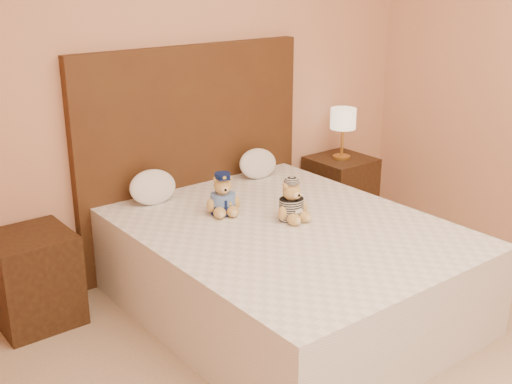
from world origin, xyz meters
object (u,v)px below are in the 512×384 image
pillow_left (153,185)px  teddy_police (223,194)px  lamp (343,121)px  nightstand_right (340,191)px  bed (287,268)px  pillow_right (258,162)px  nightstand_left (34,278)px  teddy_prisoner (291,200)px

pillow_left → teddy_police: bearing=-61.2°
teddy_police → lamp: bearing=36.2°
nightstand_right → teddy_police: 1.55m
bed → pillow_right: bearing=62.6°
pillow_left → pillow_right: (0.86, 0.00, -0.00)m
nightstand_right → nightstand_left: bearing=180.0°
bed → pillow_right: (0.43, 0.83, 0.39)m
teddy_police → nightstand_left: bearing=179.4°
nightstand_right → pillow_left: bearing=179.0°
nightstand_left → teddy_police: teddy_police is taller
teddy_police → pillow_left: teddy_police is taller
teddy_police → pillow_left: 0.50m
nightstand_left → nightstand_right: bearing=0.0°
teddy_prisoner → teddy_police: bearing=128.2°
teddy_prisoner → pillow_left: size_ratio=0.77×
nightstand_right → teddy_prisoner: 1.45m
teddy_prisoner → pillow_left: 0.92m
lamp → teddy_prisoner: size_ratio=1.60×
bed → nightstand_right: (1.25, 0.80, -0.00)m
nightstand_right → pillow_right: pillow_right is taller
lamp → teddy_police: lamp is taller
teddy_police → teddy_prisoner: bearing=-32.2°
teddy_police → nightstand_right: bearing=36.2°
nightstand_left → teddy_prisoner: bearing=-29.4°
nightstand_left → lamp: size_ratio=1.38×
lamp → pillow_right: lamp is taller
bed → lamp: (1.25, 0.80, 0.57)m
lamp → pillow_left: size_ratio=1.23×
pillow_left → pillow_right: bearing=0.0°
nightstand_right → teddy_police: teddy_police is taller
lamp → teddy_police: 1.50m
nightstand_right → lamp: lamp is taller
pillow_left → nightstand_left: bearing=-177.9°
bed → teddy_prisoner: (0.07, 0.05, 0.40)m
nightstand_left → pillow_right: bearing=1.0°
bed → teddy_prisoner: size_ratio=8.02×
bed → teddy_prisoner: 0.41m
pillow_left → bed: bearing=-62.8°
pillow_right → pillow_left: bearing=180.0°
nightstand_left → teddy_police: size_ratio=2.14×
nightstand_right → lamp: bearing=180.0°
bed → teddy_police: bearing=115.3°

